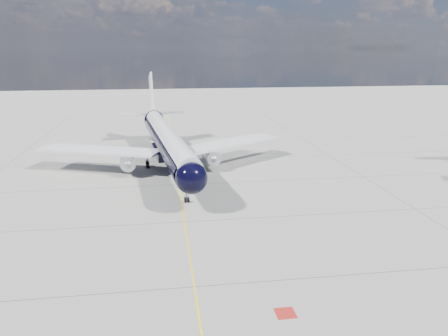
% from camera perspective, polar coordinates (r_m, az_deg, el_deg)
% --- Properties ---
extents(ground, '(320.00, 320.00, 0.00)m').
position_cam_1_polar(ground, '(72.11, -6.12, -1.01)').
color(ground, '#9A988E').
rests_on(ground, ground).
extents(taxiway_centerline, '(0.16, 160.00, 0.01)m').
position_cam_1_polar(taxiway_centerline, '(67.33, -5.94, -2.19)').
color(taxiway_centerline, yellow).
rests_on(taxiway_centerline, ground).
extents(red_marking, '(1.60, 1.60, 0.01)m').
position_cam_1_polar(red_marking, '(36.67, 8.02, -18.26)').
color(red_marking, maroon).
rests_on(red_marking, ground).
extents(main_airliner, '(43.45, 53.19, 15.37)m').
position_cam_1_polar(main_airliner, '(76.91, -7.51, 3.65)').
color(main_airliner, black).
rests_on(main_airliner, ground).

